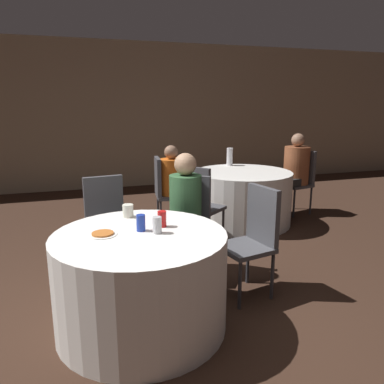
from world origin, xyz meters
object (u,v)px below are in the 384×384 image
at_px(table_near, 141,281).
at_px(chair_near_east, 255,232).
at_px(chair_far_west, 164,187).
at_px(chair_near_northeast, 189,216).
at_px(pizza_plate_near, 103,234).
at_px(chair_near_north, 107,217).
at_px(soda_can_silver, 157,225).
at_px(bottle_far, 230,157).
at_px(person_orange_shirt, 177,187).
at_px(person_floral_shirt, 293,173).
at_px(table_far, 242,197).
at_px(chair_far_southwest, 199,200).
at_px(soda_can_red, 162,219).
at_px(person_green_jacket, 183,218).
at_px(chair_far_east, 300,176).
at_px(soda_can_blue, 141,223).

xyz_separation_m(table_near, chair_near_east, (1.03, 0.21, 0.20)).
xyz_separation_m(table_near, chair_far_west, (0.69, 2.19, 0.20)).
xyz_separation_m(chair_near_northeast, pizza_plate_near, (-0.88, -0.78, 0.17)).
relative_size(chair_near_north, soda_can_silver, 7.84).
relative_size(soda_can_silver, bottle_far, 0.46).
height_order(chair_near_northeast, person_orange_shirt, person_orange_shirt).
height_order(person_orange_shirt, person_floral_shirt, person_floral_shirt).
bearing_deg(bottle_far, table_far, -92.95).
relative_size(chair_near_northeast, person_orange_shirt, 0.86).
bearing_deg(table_far, soda_can_silver, -128.18).
relative_size(chair_near_north, chair_far_west, 1.00).
xyz_separation_m(person_floral_shirt, soda_can_silver, (-2.56, -2.29, 0.16)).
height_order(chair_far_southwest, bottle_far, bottle_far).
height_order(table_near, pizza_plate_near, pizza_plate_near).
bearing_deg(chair_near_northeast, chair_far_southwest, -80.72).
distance_m(chair_near_northeast, soda_can_silver, 1.02).
relative_size(chair_far_southwest, soda_can_red, 7.84).
bearing_deg(person_floral_shirt, person_green_jacket, 114.05).
xyz_separation_m(table_near, table_far, (1.78, 2.08, 0.00)).
distance_m(chair_near_east, chair_far_southwest, 1.20).
xyz_separation_m(table_far, chair_near_east, (-0.75, -1.86, 0.20)).
bearing_deg(person_green_jacket, chair_near_east, 172.51).
distance_m(chair_far_east, soda_can_red, 3.45).
bearing_deg(chair_far_southwest, chair_near_northeast, -65.55).
distance_m(chair_near_north, bottle_far, 2.53).
xyz_separation_m(chair_near_east, chair_far_east, (1.82, 2.09, 0.00)).
xyz_separation_m(table_near, bottle_far, (1.80, 2.62, 0.50)).
bearing_deg(soda_can_silver, soda_can_blue, 140.60).
height_order(person_green_jacket, pizza_plate_near, person_green_jacket).
height_order(chair_near_east, person_orange_shirt, person_orange_shirt).
height_order(soda_can_red, soda_can_silver, same).
distance_m(table_near, soda_can_blue, 0.43).
xyz_separation_m(table_near, soda_can_silver, (0.13, -0.02, 0.43)).
bearing_deg(soda_can_blue, table_near, -109.90).
distance_m(chair_near_northeast, pizza_plate_near, 1.19).
bearing_deg(soda_can_red, person_orange_shirt, 71.84).
height_order(chair_far_west, bottle_far, bottle_far).
bearing_deg(soda_can_red, chair_far_southwest, 60.65).
relative_size(pizza_plate_near, soda_can_red, 1.66).
relative_size(table_far, person_green_jacket, 1.12).
bearing_deg(soda_can_silver, chair_near_north, 104.75).
distance_m(person_green_jacket, bottle_far, 2.32).
height_order(person_orange_shirt, soda_can_blue, person_orange_shirt).
bearing_deg(chair_far_southwest, soda_can_silver, -67.22).
height_order(table_far, chair_far_southwest, chair_far_southwest).
height_order(chair_near_north, person_orange_shirt, person_orange_shirt).
relative_size(table_near, pizza_plate_near, 6.23).
bearing_deg(table_far, person_orange_shirt, 174.03).
xyz_separation_m(table_near, person_orange_shirt, (0.87, 2.17, 0.19)).
xyz_separation_m(chair_far_southwest, soda_can_silver, (-0.79, -1.43, 0.23)).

